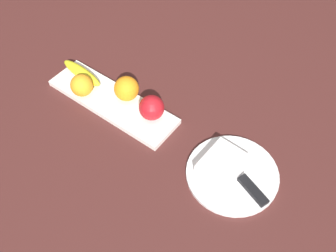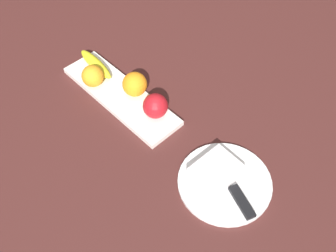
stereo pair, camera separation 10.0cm
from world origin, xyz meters
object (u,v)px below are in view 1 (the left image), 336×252
banana (82,73)px  orange_near_banana (126,89)px  apple (152,108)px  orange_near_apple (82,85)px  folded_napkin (223,164)px  fruit_tray (112,102)px  knife (249,186)px  dinner_plate (232,174)px

banana → orange_near_banana: size_ratio=2.20×
apple → orange_near_apple: 0.22m
orange_near_banana → folded_napkin: 0.35m
fruit_tray → orange_near_banana: size_ratio=5.69×
orange_near_apple → knife: bearing=-178.0°
folded_napkin → knife: size_ratio=0.65×
orange_near_apple → orange_near_banana: bearing=-150.9°
fruit_tray → dinner_plate: 0.40m
banana → folded_napkin: 0.51m
folded_napkin → orange_near_banana: bearing=-5.4°
banana → orange_near_banana: orange_near_banana is taller
dinner_plate → apple: bearing=-4.4°
dinner_plate → knife: knife is taller
banana → apple: bearing=5.4°
fruit_tray → orange_near_banana: 0.06m
orange_near_banana → folded_napkin: size_ratio=0.63×
banana → dinner_plate: 0.54m
banana → fruit_tray: bearing=-2.5°
orange_near_banana → knife: orange_near_banana is taller
orange_near_apple → folded_napkin: orange_near_apple is taller
folded_napkin → knife: bearing=172.2°
dinner_plate → orange_near_apple: bearing=3.5°
fruit_tray → dinner_plate: size_ratio=1.74×
fruit_tray → knife: size_ratio=2.31×
dinner_plate → folded_napkin: (0.03, 0.00, 0.02)m
orange_near_banana → dinner_plate: bearing=175.0°
orange_near_apple → dinner_plate: size_ratio=0.28×
apple → knife: apple is taller
knife → folded_napkin: bearing=12.5°
knife → orange_near_apple: bearing=22.4°
orange_near_apple → knife: orange_near_apple is taller
apple → orange_near_banana: size_ratio=0.98×
apple → orange_near_banana: orange_near_banana is taller
banana → folded_napkin: banana is taller
orange_near_banana → dinner_plate: size_ratio=0.31×
orange_near_apple → orange_near_banana: 0.13m
folded_napkin → knife: 0.08m
apple → knife: size_ratio=0.40×
orange_near_apple → folded_napkin: 0.46m
orange_near_banana → folded_napkin: orange_near_banana is taller
orange_near_banana → fruit_tray: bearing=47.9°
knife → dinner_plate: bearing=8.2°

